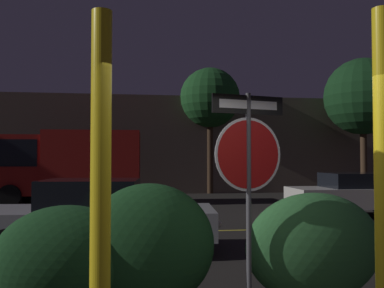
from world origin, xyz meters
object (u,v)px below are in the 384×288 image
Objects in this scene: yellow_pole_left at (101,202)px; tree_1 at (210,99)px; stop_sign at (248,157)px; hedge_bush_2 at (149,246)px; hedge_bush_3 at (314,247)px; passing_car_2 at (96,216)px; passing_car_3 at (355,194)px; delivery_truck at (62,163)px; tree_2 at (363,97)px; hedge_bush_1 at (67,258)px; yellow_pole_right at (384,186)px.

tree_1 reaches higher than yellow_pole_left.
hedge_bush_2 is (-1.14, 0.31, -1.06)m from stop_sign.
passing_car_2 is at bearing 131.12° from hedge_bush_3.
tree_1 is at bearing -161.86° from passing_car_3.
passing_car_3 is at bearing -115.86° from delivery_truck.
hedge_bush_2 is at bearing 76.67° from yellow_pole_left.
hedge_bush_3 is at bearing -155.90° from delivery_truck.
hedge_bush_3 is 0.26× the size of tree_2.
stop_sign is 0.39× the size of tree_1.
tree_2 is (11.69, 16.67, 3.44)m from yellow_pole_left.
passing_car_2 reaches higher than hedge_bush_1.
hedge_bush_1 is 0.96m from hedge_bush_2.
delivery_truck is 14.82m from tree_2.
passing_car_3 is at bearing 52.29° from yellow_pole_left.
hedge_bush_3 is (0.11, 1.68, -0.87)m from yellow_pole_right.
tree_1 reaches higher than stop_sign.
stop_sign reaches higher than passing_car_3.
hedge_bush_2 is 0.26× the size of delivery_truck.
hedge_bush_2 reaches higher than hedge_bush_3.
hedge_bush_1 is 12.58m from delivery_truck.
tree_2 is (11.26, 14.84, 4.16)m from hedge_bush_2.
tree_2 is at bearing -78.33° from delivery_truck.
hedge_bush_3 is at bearing -30.55° from passing_car_3.
hedge_bush_3 is 0.42× the size of passing_car_3.
yellow_pole_right is at bearing -119.36° from tree_2.
hedge_bush_3 is 17.99m from tree_2.
yellow_pole_left is at bearing -36.27° from passing_car_3.
yellow_pole_left is 14.49m from delivery_truck.
hedge_bush_1 is 0.28× the size of delivery_truck.
tree_1 is (6.79, 4.36, 3.32)m from delivery_truck.
yellow_pole_left is 1.85× the size of hedge_bush_2.
hedge_bush_1 is 17.92m from tree_1.
hedge_bush_2 is (-1.94, 1.71, -0.80)m from yellow_pole_right.
passing_car_2 is (-2.83, 5.04, -0.86)m from yellow_pole_right.
passing_car_3 is at bearing 43.75° from hedge_bush_1.
passing_car_3 is 0.63× the size of tree_1.
yellow_pole_left is at bearing -74.70° from hedge_bush_1.
stop_sign is 13.39m from delivery_truck.
stop_sign is at bearing 33.91° from passing_car_2.
tree_1 is 7.71m from tree_2.
hedge_bush_1 is 10.51m from passing_car_3.
passing_car_3 is 0.61× the size of tree_2.
hedge_bush_3 is (3.00, -0.08, 0.06)m from hedge_bush_1.
passing_car_3 is (5.51, 7.63, -1.12)m from stop_sign.
hedge_bush_2 is at bearing -102.76° from tree_1.
delivery_truck is (-5.04, 12.46, 0.95)m from hedge_bush_3.
hedge_bush_3 is at bearing -95.94° from tree_1.
delivery_truck is 8.73m from tree_1.
hedge_bush_3 is 4.46m from passing_car_2.
passing_car_2 is (0.07, 3.28, 0.07)m from hedge_bush_1.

